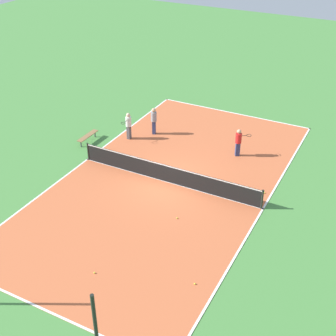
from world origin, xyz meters
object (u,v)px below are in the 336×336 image
(tennis_ball_midcourt, at_px, (94,273))
(player_baseline_gray, at_px, (154,119))
(bench, at_px, (88,136))
(tennis_net, at_px, (168,173))
(tennis_ball_near_net, at_px, (177,218))
(tennis_ball_left_sideline, at_px, (264,193))
(tennis_ball_right_alley, at_px, (195,284))
(player_far_white, at_px, (128,124))
(player_coach_red, at_px, (239,141))

(tennis_ball_midcourt, bearing_deg, player_baseline_gray, -72.15)
(bench, height_order, tennis_ball_midcourt, bench)
(tennis_net, bearing_deg, tennis_ball_near_net, 125.11)
(tennis_ball_left_sideline, bearing_deg, tennis_ball_right_alley, 86.13)
(player_baseline_gray, height_order, tennis_ball_right_alley, player_baseline_gray)
(player_far_white, relative_size, tennis_ball_left_sideline, 25.57)
(player_coach_red, relative_size, tennis_ball_near_net, 25.00)
(tennis_net, relative_size, player_far_white, 6.03)
(player_baseline_gray, bearing_deg, tennis_net, -161.41)
(tennis_ball_near_net, xyz_separation_m, tennis_ball_left_sideline, (-3.06, -4.01, 0.00))
(tennis_net, distance_m, player_far_white, 5.61)
(tennis_ball_near_net, bearing_deg, player_coach_red, -93.48)
(tennis_ball_right_alley, relative_size, tennis_ball_left_sideline, 1.00)
(tennis_net, distance_m, tennis_ball_right_alley, 7.63)
(player_coach_red, xyz_separation_m, player_far_white, (6.80, 1.12, 0.03))
(tennis_net, distance_m, player_baseline_gray, 5.80)
(player_baseline_gray, distance_m, tennis_ball_right_alley, 13.43)
(tennis_ball_near_net, distance_m, tennis_ball_left_sideline, 5.05)
(tennis_ball_midcourt, bearing_deg, tennis_ball_left_sideline, -116.55)
(bench, relative_size, player_coach_red, 1.04)
(player_coach_red, relative_size, player_far_white, 0.98)
(player_coach_red, distance_m, player_far_white, 6.89)
(player_far_white, relative_size, tennis_ball_right_alley, 25.57)
(tennis_ball_near_net, relative_size, tennis_ball_right_alley, 1.00)
(tennis_ball_midcourt, bearing_deg, bench, -53.03)
(player_far_white, relative_size, tennis_ball_midcourt, 25.57)
(tennis_ball_near_net, bearing_deg, tennis_net, -54.89)
(tennis_net, xyz_separation_m, player_far_white, (4.49, -3.33, 0.46))
(player_baseline_gray, xyz_separation_m, tennis_ball_near_net, (-5.30, 7.32, -0.98))
(player_coach_red, distance_m, tennis_ball_left_sideline, 4.18)
(player_coach_red, bearing_deg, tennis_ball_midcourt, -131.77)
(tennis_net, distance_m, player_coach_red, 5.03)
(player_baseline_gray, bearing_deg, bench, 114.54)
(tennis_ball_near_net, distance_m, tennis_ball_midcourt, 5.07)
(tennis_net, distance_m, tennis_ball_near_net, 3.30)
(tennis_net, xyz_separation_m, bench, (6.54, -1.81, -0.18))
(tennis_ball_near_net, bearing_deg, tennis_ball_midcourt, 74.25)
(tennis_ball_left_sideline, bearing_deg, tennis_ball_near_net, 52.60)
(tennis_net, bearing_deg, player_coach_red, -117.42)
(player_far_white, xyz_separation_m, tennis_ball_left_sideline, (-9.43, 1.99, -0.97))
(player_baseline_gray, relative_size, tennis_ball_midcourt, 26.01)
(tennis_ball_right_alley, bearing_deg, tennis_ball_left_sideline, -93.87)
(bench, relative_size, tennis_ball_midcourt, 26.06)
(tennis_net, bearing_deg, tennis_ball_right_alley, 125.55)
(player_coach_red, bearing_deg, bench, 163.37)
(tennis_ball_midcourt, bearing_deg, tennis_net, -86.21)
(bench, bearing_deg, player_coach_red, 106.57)
(player_coach_red, height_order, tennis_ball_right_alley, player_coach_red)
(tennis_ball_midcourt, height_order, tennis_ball_left_sideline, same)
(player_coach_red, distance_m, tennis_ball_midcourt, 12.16)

